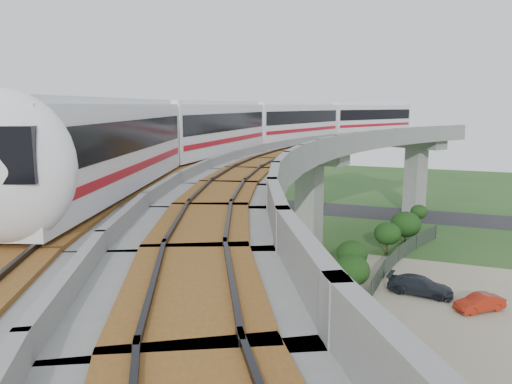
# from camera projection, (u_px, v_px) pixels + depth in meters

# --- Properties ---
(ground) EXTENTS (160.00, 160.00, 0.00)m
(ground) POSITION_uv_depth(u_px,v_px,m) (261.00, 285.00, 38.84)
(ground) COLOR #25491D
(ground) RESTS_ON ground
(dirt_lot) EXTENTS (18.00, 26.00, 0.04)m
(dirt_lot) POSITION_uv_depth(u_px,v_px,m) (454.00, 323.00, 31.98)
(dirt_lot) COLOR #7E775C
(dirt_lot) RESTS_ON ground
(asphalt_road) EXTENTS (60.00, 8.00, 0.03)m
(asphalt_road) POSITION_uv_depth(u_px,v_px,m) (341.00, 210.00, 66.36)
(asphalt_road) COLOR #232326
(asphalt_road) RESTS_ON ground
(viaduct) EXTENTS (19.58, 73.98, 11.40)m
(viaduct) POSITION_uv_depth(u_px,v_px,m) (311.00, 172.00, 35.91)
(viaduct) COLOR #99968E
(viaduct) RESTS_ON ground
(metro_train) EXTENTS (11.93, 61.26, 3.64)m
(metro_train) POSITION_uv_depth(u_px,v_px,m) (279.00, 124.00, 39.13)
(metro_train) COLOR white
(metro_train) RESTS_ON ground
(fence) EXTENTS (3.87, 38.73, 1.50)m
(fence) POSITION_uv_depth(u_px,v_px,m) (390.00, 292.00, 35.22)
(fence) COLOR #2D382D
(fence) RESTS_ON ground
(tree_0) EXTENTS (1.81, 1.81, 3.09)m
(tree_0) POSITION_uv_depth(u_px,v_px,m) (419.00, 212.00, 54.35)
(tree_0) COLOR #382314
(tree_0) RESTS_ON ground
(tree_1) EXTENTS (3.04, 3.04, 3.25)m
(tree_1) POSITION_uv_depth(u_px,v_px,m) (406.00, 224.00, 50.15)
(tree_1) COLOR #382314
(tree_1) RESTS_ON ground
(tree_2) EXTENTS (2.48, 2.48, 3.05)m
(tree_2) POSITION_uv_depth(u_px,v_px,m) (387.00, 234.00, 46.41)
(tree_2) COLOR #382314
(tree_2) RESTS_ON ground
(tree_3) EXTENTS (2.54, 2.54, 2.97)m
(tree_3) POSITION_uv_depth(u_px,v_px,m) (352.00, 254.00, 40.48)
(tree_3) COLOR #382314
(tree_3) RESTS_ON ground
(tree_4) EXTENTS (2.71, 2.71, 2.95)m
(tree_4) POSITION_uv_depth(u_px,v_px,m) (352.00, 270.00, 36.68)
(tree_4) COLOR #382314
(tree_4) RESTS_ON ground
(tree_5) EXTENTS (2.78, 2.78, 3.26)m
(tree_5) POSITION_uv_depth(u_px,v_px,m) (323.00, 314.00, 28.29)
(tree_5) COLOR #382314
(tree_5) RESTS_ON ground
(tree_6) EXTENTS (2.21, 2.21, 2.63)m
(tree_6) POSITION_uv_depth(u_px,v_px,m) (333.00, 349.00, 25.06)
(tree_6) COLOR #382314
(tree_6) RESTS_ON ground
(car_red) EXTENTS (3.46, 3.19, 1.15)m
(car_red) POSITION_uv_depth(u_px,v_px,m) (480.00, 303.00, 33.70)
(car_red) COLOR maroon
(car_red) RESTS_ON dirt_lot
(car_dark) EXTENTS (4.86, 2.43, 1.36)m
(car_dark) POSITION_uv_depth(u_px,v_px,m) (420.00, 285.00, 36.64)
(car_dark) COLOR black
(car_dark) RESTS_ON dirt_lot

